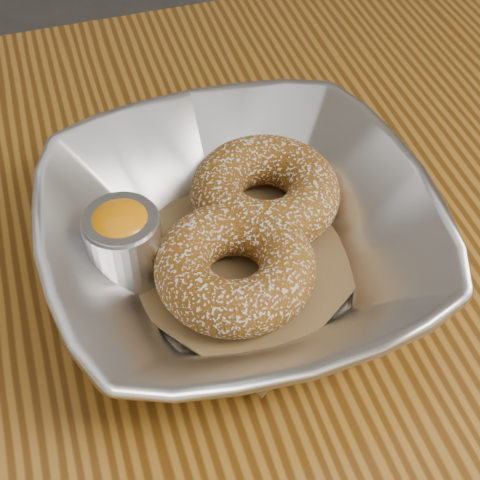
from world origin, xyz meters
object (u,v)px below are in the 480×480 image
object	(u,v)px
table	(170,452)
donut_back	(265,192)
ramekin	(124,241)
serving_bowl	(240,239)
donut_front	(235,267)

from	to	relation	value
table	donut_back	distance (m)	0.19
table	ramekin	xyz separation A→B (m)	(-0.00, 0.08, 0.13)
table	serving_bowl	size ratio (longest dim) A/B	4.80
ramekin	donut_back	bearing A→B (deg)	12.37
donut_back	ramekin	size ratio (longest dim) A/B	1.89
serving_bowl	donut_front	bearing A→B (deg)	-115.83
serving_bowl	ramekin	xyz separation A→B (m)	(-0.07, 0.02, 0.01)
serving_bowl	donut_front	distance (m)	0.02
table	donut_back	xyz separation A→B (m)	(0.10, 0.10, 0.13)
table	ramekin	bearing A→B (deg)	90.26
table	donut_front	size ratio (longest dim) A/B	11.83
donut_back	ramekin	bearing A→B (deg)	-167.63
serving_bowl	donut_front	xyz separation A→B (m)	(-0.01, -0.02, -0.00)
donut_back	ramekin	distance (m)	0.10
table	donut_front	world-z (taller)	donut_front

